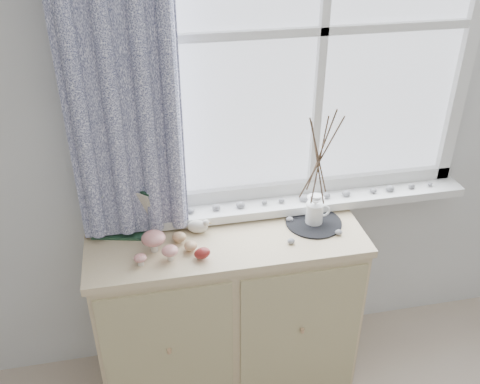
{
  "coord_description": "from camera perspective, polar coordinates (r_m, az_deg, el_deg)",
  "views": [
    {
      "loc": [
        -0.47,
        -0.09,
        2.2
      ],
      "look_at": [
        -0.1,
        1.7,
        1.1
      ],
      "focal_mm": 40.0,
      "sensor_mm": 36.0,
      "label": 1
    }
  ],
  "objects": [
    {
      "name": "sideboard",
      "position": [
        2.58,
        -1.32,
        -12.55
      ],
      "size": [
        1.2,
        0.45,
        0.85
      ],
      "color": "#CDB68F",
      "rests_on": "ground"
    },
    {
      "name": "songbird_figurine",
      "position": [
        2.33,
        -4.57,
        -3.61
      ],
      "size": [
        0.14,
        0.09,
        0.07
      ],
      "primitive_type": null,
      "rotation": [
        0.0,
        0.0,
        -0.28
      ],
      "color": "silver",
      "rests_on": "sideboard"
    },
    {
      "name": "crocheted_doily",
      "position": [
        2.41,
        7.86,
        -3.24
      ],
      "size": [
        0.25,
        0.25,
        0.01
      ],
      "primitive_type": "cylinder",
      "color": "black",
      "rests_on": "sideboard"
    },
    {
      "name": "twig_pitcher",
      "position": [
        2.25,
        8.46,
        3.81
      ],
      "size": [
        0.22,
        0.22,
        0.59
      ],
      "rotation": [
        0.0,
        0.0,
        -0.09
      ],
      "color": "white",
      "rests_on": "crocheted_doily"
    },
    {
      "name": "toadstool_cluster",
      "position": [
        2.2,
        -8.98,
        -5.48
      ],
      "size": [
        0.18,
        0.16,
        0.09
      ],
      "color": "beige",
      "rests_on": "sideboard"
    },
    {
      "name": "wooden_eggs",
      "position": [
        2.22,
        -5.31,
        -5.66
      ],
      "size": [
        0.13,
        0.17,
        0.07
      ],
      "color": "tan",
      "rests_on": "sideboard"
    },
    {
      "name": "botanical_book",
      "position": [
        2.29,
        -12.28,
        -2.46
      ],
      "size": [
        0.35,
        0.2,
        0.23
      ],
      "primitive_type": null,
      "rotation": [
        0.0,
        0.0,
        -0.24
      ],
      "color": "#1D3D29",
      "rests_on": "sideboard"
    },
    {
      "name": "sideboard_pebbles",
      "position": [
        2.37,
        6.34,
        -3.58
      ],
      "size": [
        0.33,
        0.23,
        0.02
      ],
      "color": "gray",
      "rests_on": "sideboard"
    }
  ]
}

